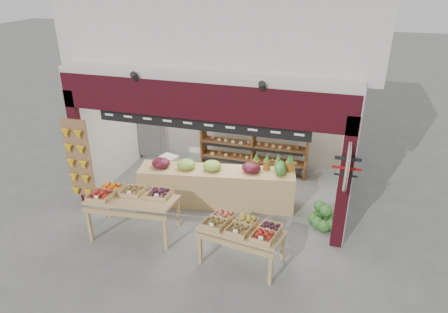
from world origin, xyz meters
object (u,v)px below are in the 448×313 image
Objects in this scene: display_table_right at (242,228)px; refrigerator at (154,124)px; back_shelving at (254,132)px; display_table_left at (129,196)px; watermelon_pile at (324,218)px; mid_counter at (216,185)px; cardboard_stack at (177,173)px.

refrigerator is at bearing 132.13° from display_table_right.
refrigerator is at bearing 174.93° from back_shelving.
display_table_left reaches higher than watermelon_pile.
mid_counter is 5.32× the size of watermelon_pile.
mid_counter reaches higher than display_table_left.
back_shelving is 2.01m from mid_counter.
refrigerator is 3.76m from display_table_left.
refrigerator is (-2.91, 0.26, -0.20)m from back_shelving.
refrigerator reaches higher than watermelon_pile.
cardboard_stack is 0.70× the size of display_table_right.
display_table_left is at bearing 172.63° from display_table_right.
watermelon_pile is at bearing 49.36° from display_table_right.
watermelon_pile is at bearing 18.90° from display_table_left.
display_table_left is (-1.34, -1.46, 0.33)m from mid_counter.
cardboard_stack is at bearing -66.99° from refrigerator.
back_shelving reaches higher than mid_counter.
back_shelving is 4.24× the size of watermelon_pile.
back_shelving reaches higher than watermelon_pile.
display_table_right is 2.35× the size of watermelon_pile.
display_table_right is 2.16m from watermelon_pile.
refrigerator is 3.30m from mid_counter.
cardboard_stack is (1.25, -1.44, -0.65)m from refrigerator.
mid_counter is (1.24, -0.68, 0.22)m from cardboard_stack.
cardboard_stack is at bearing -144.70° from back_shelving.
mid_counter reaches higher than watermelon_pile.
display_table_right is at bearing -130.64° from watermelon_pile.
display_table_left is at bearing -92.66° from cardboard_stack.
cardboard_stack is 0.31× the size of mid_counter.
watermelon_pile is at bearing -4.40° from mid_counter.
display_table_left reaches higher than cardboard_stack.
refrigerator is 5.44m from watermelon_pile.
refrigerator is 5.25m from display_table_right.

